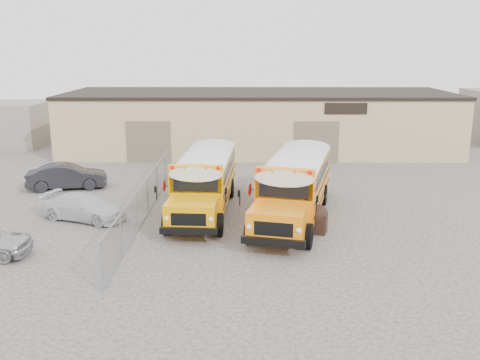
{
  "coord_description": "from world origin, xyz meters",
  "views": [
    {
      "loc": [
        -1.19,
        -22.72,
        8.12
      ],
      "look_at": [
        -1.37,
        3.4,
        1.6
      ],
      "focal_mm": 40.0,
      "sensor_mm": 36.0,
      "label": 1
    }
  ],
  "objects_px": {
    "tarp_bundle": "(317,218)",
    "school_bus_right": "(310,155)",
    "car_dark": "(67,176)",
    "school_bus_left": "(217,153)",
    "car_white": "(84,207)"
  },
  "relations": [
    {
      "from": "tarp_bundle",
      "to": "car_dark",
      "type": "bearing_deg",
      "value": 151.01
    },
    {
      "from": "tarp_bundle",
      "to": "school_bus_right",
      "type": "bearing_deg",
      "value": 85.2
    },
    {
      "from": "school_bus_right",
      "to": "tarp_bundle",
      "type": "xyz_separation_m",
      "value": [
        -0.74,
        -8.79,
        -1.12
      ]
    },
    {
      "from": "school_bus_left",
      "to": "tarp_bundle",
      "type": "relative_size",
      "value": 7.73
    },
    {
      "from": "school_bus_left",
      "to": "car_white",
      "type": "bearing_deg",
      "value": -126.85
    },
    {
      "from": "school_bus_right",
      "to": "car_dark",
      "type": "height_order",
      "value": "school_bus_right"
    },
    {
      "from": "car_dark",
      "to": "tarp_bundle",
      "type": "bearing_deg",
      "value": -131.51
    },
    {
      "from": "school_bus_right",
      "to": "car_dark",
      "type": "xyz_separation_m",
      "value": [
        -14.39,
        -1.22,
        -1.05
      ]
    },
    {
      "from": "school_bus_left",
      "to": "school_bus_right",
      "type": "bearing_deg",
      "value": -10.93
    },
    {
      "from": "school_bus_left",
      "to": "car_white",
      "type": "relative_size",
      "value": 2.4
    },
    {
      "from": "school_bus_left",
      "to": "tarp_bundle",
      "type": "height_order",
      "value": "school_bus_left"
    },
    {
      "from": "car_dark",
      "to": "school_bus_right",
      "type": "bearing_deg",
      "value": -97.65
    },
    {
      "from": "car_white",
      "to": "school_bus_right",
      "type": "bearing_deg",
      "value": -38.5
    },
    {
      "from": "school_bus_left",
      "to": "school_bus_right",
      "type": "height_order",
      "value": "school_bus_right"
    },
    {
      "from": "school_bus_left",
      "to": "tarp_bundle",
      "type": "distance_m",
      "value": 11.1
    }
  ]
}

